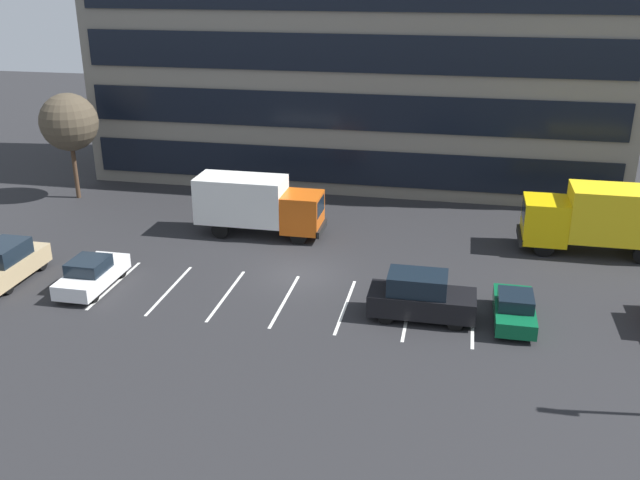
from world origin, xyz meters
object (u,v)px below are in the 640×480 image
suv_black (421,297)px  suv_tan (8,262)px  sedan_white (92,274)px  sedan_forest (514,309)px  box_truck_orange (257,203)px  bare_tree (69,122)px  box_truck_yellow_all (602,217)px

suv_black → suv_tan: bearing=-179.5°
suv_black → sedan_white: 15.36m
suv_tan → sedan_forest: bearing=1.2°
box_truck_orange → suv_tan: bearing=-139.9°
bare_tree → box_truck_yellow_all: bearing=-5.5°
sedan_white → bare_tree: bearing=122.0°
suv_tan → bare_tree: size_ratio=0.64×
box_truck_yellow_all → box_truck_orange: size_ratio=1.09×
box_truck_yellow_all → suv_tan: box_truck_yellow_all is taller
suv_black → sedan_white: (-15.36, -0.12, -0.27)m
suv_tan → bare_tree: bare_tree is taller
suv_black → sedan_forest: 3.98m
suv_tan → sedan_forest: size_ratio=1.10×
box_truck_yellow_all → suv_tan: (-28.40, -9.42, -1.08)m
suv_tan → sedan_forest: (23.66, 0.51, -0.28)m
box_truck_yellow_all → sedan_forest: (-4.74, -8.91, -1.36)m
box_truck_orange → suv_black: bearing=-40.4°
box_truck_yellow_all → bare_tree: 32.11m
suv_black → sedan_white: size_ratio=1.07×
sedan_white → sedan_forest: (19.31, 0.47, -0.06)m
box_truck_orange → sedan_white: 10.17m
sedan_forest → bare_tree: (-27.09, 11.99, 4.31)m
suv_black → bare_tree: (-23.13, 12.34, 3.98)m
box_truck_orange → sedan_white: (-5.66, -8.38, -1.14)m
sedan_forest → suv_tan: bearing=-178.8°
box_truck_yellow_all → sedan_white: size_ratio=1.81×
box_truck_orange → sedan_white: size_ratio=1.66×
box_truck_yellow_all → suv_black: bearing=-133.2°
box_truck_orange → suv_tan: 13.11m
bare_tree → box_truck_orange: bearing=-16.9°
bare_tree → sedan_forest: bearing=-23.9°
sedan_forest → suv_black: bearing=-175.0°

